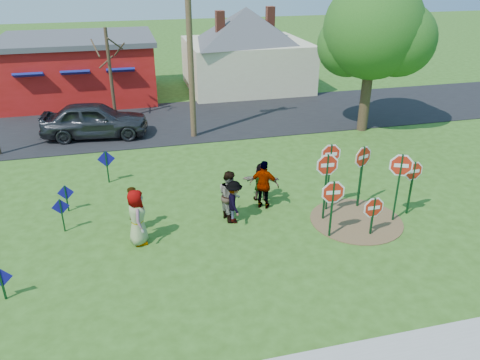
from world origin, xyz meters
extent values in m
plane|color=#305418|center=(0.00, 0.00, 0.00)|extent=(120.00, 120.00, 0.00)
cube|color=black|center=(0.00, 11.50, 0.02)|extent=(120.00, 7.50, 0.04)
cylinder|color=brown|center=(4.50, -1.00, 0.01)|extent=(3.20, 3.20, 0.03)
cube|color=#9C140F|center=(-5.50, 18.00, 1.80)|extent=(9.00, 7.00, 3.60)
cube|color=#4C4C51|center=(-5.50, 18.00, 3.75)|extent=(9.40, 7.40, 0.30)
cube|color=navy|center=(-8.00, 14.40, 2.40)|extent=(1.60, 0.78, 0.45)
cube|color=navy|center=(-5.50, 14.40, 2.40)|extent=(1.60, 0.78, 0.45)
cube|color=navy|center=(-3.00, 14.40, 2.40)|extent=(1.60, 0.78, 0.45)
cube|color=beige|center=(5.50, 18.00, 1.60)|extent=(8.00, 7.00, 3.20)
pyramid|color=#4C4C51|center=(5.50, 18.00, 5.40)|extent=(9.40, 9.40, 2.20)
cube|color=brown|center=(3.50, 17.00, 4.60)|extent=(0.55, 0.55, 1.40)
cube|color=brown|center=(7.50, 19.00, 4.60)|extent=(0.55, 0.55, 1.40)
cube|color=#0F381B|center=(3.16, -1.72, 1.01)|extent=(0.06, 0.07, 2.01)
cylinder|color=white|center=(3.16, -1.72, 1.64)|extent=(1.02, 0.14, 1.03)
cylinder|color=red|center=(3.16, -1.72, 1.64)|extent=(0.88, 0.12, 0.89)
cube|color=white|center=(3.16, -1.72, 1.64)|extent=(0.45, 0.06, 0.13)
cube|color=#0F381B|center=(3.79, -0.01, 1.28)|extent=(0.06, 0.07, 2.55)
cylinder|color=white|center=(3.79, -0.01, 2.20)|extent=(0.96, 0.09, 0.96)
cylinder|color=red|center=(3.79, -0.01, 2.20)|extent=(0.83, 0.08, 0.83)
cube|color=white|center=(3.79, -0.01, 2.20)|extent=(0.42, 0.04, 0.12)
cylinder|color=gold|center=(3.79, -0.01, 2.20)|extent=(0.96, 0.08, 0.96)
cube|color=#0F381B|center=(5.75, -1.29, 1.25)|extent=(0.08, 0.09, 2.49)
cylinder|color=white|center=(5.75, -1.29, 2.11)|extent=(0.98, 0.44, 1.06)
cylinder|color=red|center=(5.75, -1.29, 2.11)|extent=(0.85, 0.39, 0.91)
cube|color=white|center=(5.75, -1.29, 2.11)|extent=(0.43, 0.19, 0.13)
cube|color=#0F381B|center=(5.01, -0.06, 1.19)|extent=(0.08, 0.09, 2.37)
cylinder|color=white|center=(5.01, -0.06, 1.99)|extent=(1.00, 0.38, 1.06)
cylinder|color=red|center=(5.01, -0.06, 1.99)|extent=(0.86, 0.34, 0.91)
cube|color=white|center=(5.01, -0.06, 1.99)|extent=(0.44, 0.17, 0.13)
cylinder|color=gold|center=(5.01, -0.06, 1.99)|extent=(1.00, 0.38, 1.06)
cube|color=#0F381B|center=(4.54, -1.94, 0.69)|extent=(0.05, 0.07, 1.37)
cylinder|color=white|center=(4.54, -1.94, 1.02)|extent=(0.97, 0.05, 0.97)
cylinder|color=red|center=(4.54, -1.94, 1.02)|extent=(0.84, 0.05, 0.84)
cube|color=white|center=(4.54, -1.94, 1.02)|extent=(0.43, 0.02, 0.12)
cube|color=#0F381B|center=(6.50, -0.97, 1.01)|extent=(0.05, 0.07, 2.02)
cylinder|color=white|center=(6.50, -0.97, 1.67)|extent=(0.94, 0.06, 0.94)
cylinder|color=red|center=(6.50, -0.97, 1.67)|extent=(0.81, 0.06, 0.81)
cube|color=white|center=(6.50, -0.97, 1.67)|extent=(0.41, 0.03, 0.12)
cylinder|color=gold|center=(6.50, -0.97, 1.67)|extent=(0.94, 0.06, 0.94)
cube|color=#0F381B|center=(3.41, -0.60, 1.23)|extent=(0.06, 0.07, 2.46)
cylinder|color=white|center=(3.41, -0.60, 2.08)|extent=(1.03, 0.09, 1.04)
cylinder|color=red|center=(3.41, -0.60, 2.08)|extent=(0.89, 0.09, 0.89)
cube|color=white|center=(3.41, -0.60, 2.08)|extent=(0.46, 0.04, 0.13)
cube|color=#0F381B|center=(-6.59, -2.50, 0.50)|extent=(0.05, 0.06, 1.00)
cube|color=navy|center=(-6.59, -2.50, 0.71)|extent=(0.61, 0.03, 0.61)
cube|color=#0F381B|center=(-5.34, 0.76, 0.60)|extent=(0.05, 0.06, 1.20)
cube|color=navy|center=(-5.34, 0.76, 0.93)|extent=(0.57, 0.07, 0.57)
cube|color=#0F381B|center=(-5.33, 2.18, 0.51)|extent=(0.05, 0.06, 1.02)
cube|color=navy|center=(-5.33, 2.18, 0.75)|extent=(0.58, 0.04, 0.58)
cube|color=#0F381B|center=(-3.90, 4.31, 0.68)|extent=(0.06, 0.07, 1.37)
cube|color=navy|center=(-3.90, 4.31, 1.04)|extent=(0.70, 0.03, 0.70)
imported|color=#414695|center=(-2.93, -0.57, 0.94)|extent=(0.64, 0.95, 1.88)
imported|color=#31806C|center=(-2.97, 0.30, 0.80)|extent=(0.51, 0.66, 1.59)
imported|color=brown|center=(0.24, 0.27, 0.91)|extent=(0.86, 1.01, 1.81)
imported|color=#2E2F33|center=(0.34, -0.02, 0.77)|extent=(0.63, 1.03, 1.55)
imported|color=#50305A|center=(1.64, 0.72, 0.92)|extent=(1.16, 0.93, 1.85)
imported|color=#1E4A26|center=(1.70, 1.36, 0.74)|extent=(1.44, 0.82, 1.48)
imported|color=#2C2C31|center=(-4.52, 9.97, 0.93)|extent=(5.42, 2.67, 1.78)
cylinder|color=#4C3823|center=(0.33, 8.85, 4.70)|extent=(0.29, 0.29, 9.39)
cylinder|color=#382819|center=(9.22, 7.71, 2.08)|extent=(0.53, 0.53, 4.15)
sphere|color=#1C5015|center=(9.22, 7.71, 5.19)|extent=(4.91, 4.91, 4.91)
sphere|color=#1C5015|center=(10.35, 7.15, 4.72)|extent=(3.59, 3.59, 3.59)
sphere|color=#1C5015|center=(8.37, 8.47, 4.34)|extent=(3.21, 3.21, 3.21)
cylinder|color=#382819|center=(-3.54, 12.60, 2.53)|extent=(0.18, 0.18, 5.06)
camera|label=1|loc=(-2.90, -13.75, 8.33)|focal=35.00mm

